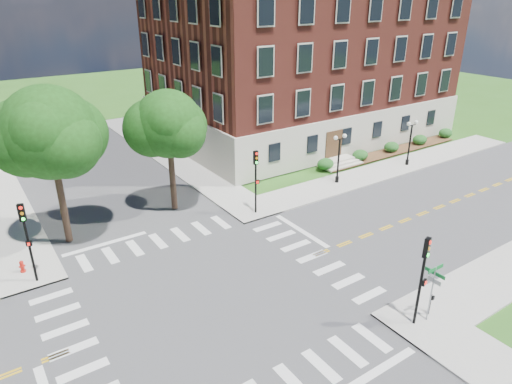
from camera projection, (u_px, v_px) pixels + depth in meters
ground at (211, 296)px, 24.77m from camera, size 160.00×160.00×0.00m
road_ew at (211, 296)px, 24.77m from camera, size 90.00×12.00×0.01m
road_ns at (211, 296)px, 24.77m from camera, size 12.00×90.00×0.01m
sidewalk_ne at (273, 162)px, 44.30m from camera, size 34.00×34.00×0.12m
crosswalk_east at (312, 257)px, 28.46m from camera, size 2.20×10.20×0.02m
stop_bar_east at (301, 231)px, 31.56m from camera, size 0.40×5.50×0.00m
main_building at (302, 60)px, 50.42m from camera, size 30.60×22.40×16.50m
shrub_row at (391, 153)px, 46.81m from camera, size 18.00×2.00×1.30m
tree_c at (49, 133)px, 27.17m from camera, size 5.69×5.69×10.22m
tree_d at (168, 124)px, 32.02m from camera, size 4.84×4.84×8.98m
traffic_signal_se at (423, 271)px, 21.35m from camera, size 0.37×0.43×4.80m
traffic_signal_ne at (256, 174)px, 32.73m from camera, size 0.34×0.38×4.80m
traffic_signal_nw at (26, 233)px, 24.67m from camera, size 0.38×0.46×4.80m
twin_lamp_west at (339, 156)px, 38.41m from camera, size 1.36×0.36×4.23m
twin_lamp_east at (410, 140)px, 42.42m from camera, size 1.36×0.36×4.23m
street_sign_pole at (433, 283)px, 21.94m from camera, size 1.10×1.10×3.10m
push_button_post at (430, 303)px, 22.94m from camera, size 0.14×0.21×1.20m
fire_hydrant at (22, 267)px, 26.58m from camera, size 0.35×0.35×0.75m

